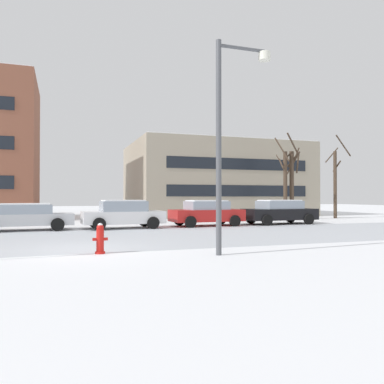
{
  "coord_description": "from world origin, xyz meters",
  "views": [
    {
      "loc": [
        -0.64,
        -12.75,
        1.68
      ],
      "look_at": [
        5.31,
        4.78,
        1.9
      ],
      "focal_mm": 36.29,
      "sensor_mm": 36.0,
      "label": 1
    }
  ],
  "objects": [
    {
      "name": "fire_hydrant",
      "position": [
        0.47,
        -1.06,
        0.45
      ],
      "size": [
        0.44,
        0.3,
        0.9
      ],
      "color": "red",
      "rests_on": "ground"
    },
    {
      "name": "tree_far_left",
      "position": [
        19.65,
        12.21,
        2.9
      ],
      "size": [
        1.64,
        1.64,
        6.36
      ],
      "color": "#423326",
      "rests_on": "ground"
    },
    {
      "name": "building_far_right",
      "position": [
        12.97,
        20.84,
        3.27
      ],
      "size": [
        15.25,
        11.04,
        6.55
      ],
      "color": "#9E937F",
      "rests_on": "ground"
    },
    {
      "name": "parked_car_red",
      "position": [
        7.32,
        8.08,
        0.75
      ],
      "size": [
        4.19,
        2.19,
        1.48
      ],
      "color": "red",
      "rests_on": "ground"
    },
    {
      "name": "tree_far_mid",
      "position": [
        14.99,
        11.89,
        2.95
      ],
      "size": [
        1.85,
        1.59,
        6.24
      ],
      "color": "#423326",
      "rests_on": "ground"
    },
    {
      "name": "street_lamp",
      "position": [
        3.96,
        -2.44,
        3.76
      ],
      "size": [
        1.75,
        0.36,
        6.21
      ],
      "color": "#4C4F54",
      "rests_on": "ground"
    },
    {
      "name": "parked_car_silver",
      "position": [
        -2.29,
        8.12,
        0.7
      ],
      "size": [
        4.62,
        2.2,
        1.35
      ],
      "color": "silver",
      "rests_on": "ground"
    },
    {
      "name": "tree_far_right",
      "position": [
        15.58,
        12.04,
        2.78
      ],
      "size": [
        1.82,
        1.69,
        5.07
      ],
      "color": "#423326",
      "rests_on": "ground"
    },
    {
      "name": "road_surface",
      "position": [
        0.0,
        3.07,
        0.0
      ],
      "size": [
        80.0,
        8.15,
        0.0
      ],
      "color": "#B7BCC4",
      "rests_on": "ground"
    },
    {
      "name": "parked_car_black",
      "position": [
        12.12,
        8.09,
        0.76
      ],
      "size": [
        4.57,
        2.22,
        1.48
      ],
      "color": "black",
      "rests_on": "ground"
    },
    {
      "name": "parked_car_white",
      "position": [
        2.51,
        7.87,
        0.76
      ],
      "size": [
        4.29,
        2.22,
        1.5
      ],
      "color": "white",
      "rests_on": "ground"
    },
    {
      "name": "ground_plane",
      "position": [
        0.0,
        0.0,
        0.0
      ],
      "size": [
        120.0,
        120.0,
        0.0
      ],
      "primitive_type": "plane",
      "color": "white"
    }
  ]
}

